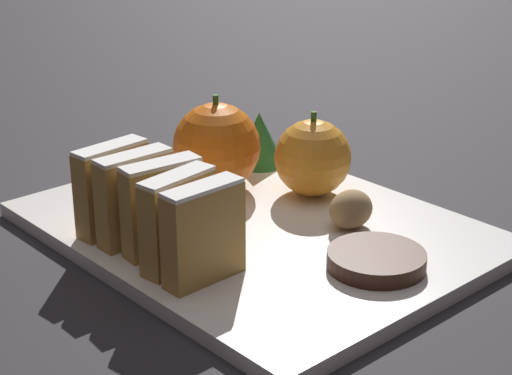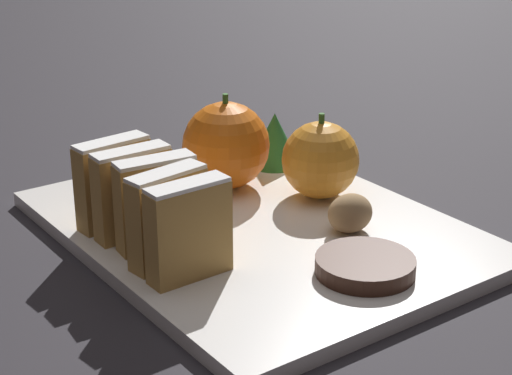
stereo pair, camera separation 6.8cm
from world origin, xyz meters
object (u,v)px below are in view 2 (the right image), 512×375
at_px(chocolate_cookie, 365,265).
at_px(walnut, 350,213).
at_px(orange_near, 226,145).
at_px(orange_far, 320,160).

bearing_deg(chocolate_cookie, walnut, 57.08).
relative_size(orange_near, walnut, 2.25).
bearing_deg(orange_near, chocolate_cookie, -94.10).
xyz_separation_m(orange_near, walnut, (0.02, -0.14, -0.02)).
relative_size(orange_far, walnut, 1.98).
bearing_deg(walnut, orange_near, 100.31).
bearing_deg(orange_far, orange_near, 128.19).
bearing_deg(walnut, chocolate_cookie, -122.92).
xyz_separation_m(orange_far, walnut, (-0.03, -0.07, -0.02)).
bearing_deg(chocolate_cookie, orange_near, 85.90).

